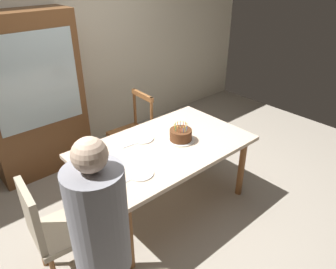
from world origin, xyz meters
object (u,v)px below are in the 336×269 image
(birthday_cake, at_px, (181,135))
(dining_table, at_px, (164,152))
(plate_near_celebrant, at_px, (141,174))
(china_cabinet, at_px, (33,97))
(person_celebrant, at_px, (102,246))
(plate_far_side, at_px, (143,139))
(chair_spindle_back, at_px, (133,134))
(chair_upholstered, at_px, (51,227))

(birthday_cake, bearing_deg, dining_table, 167.76)
(plate_near_celebrant, bearing_deg, china_cabinet, 95.94)
(dining_table, xyz_separation_m, person_celebrant, (-1.19, -0.84, 0.26))
(plate_far_side, bearing_deg, china_cabinet, 113.27)
(dining_table, xyz_separation_m, plate_near_celebrant, (-0.47, -0.23, 0.09))
(birthday_cake, distance_m, chair_spindle_back, 0.95)
(plate_far_side, relative_size, chair_spindle_back, 0.23)
(plate_far_side, height_order, chair_spindle_back, chair_spindle_back)
(plate_far_side, height_order, chair_upholstered, chair_upholstered)
(chair_spindle_back, relative_size, chair_upholstered, 1.00)
(birthday_cake, height_order, chair_upholstered, chair_upholstered)
(dining_table, distance_m, chair_upholstered, 1.25)
(dining_table, bearing_deg, plate_far_side, 109.94)
(dining_table, height_order, chair_upholstered, chair_upholstered)
(dining_table, xyz_separation_m, birthday_cake, (0.18, -0.04, 0.14))
(chair_upholstered, bearing_deg, dining_table, 3.98)
(plate_far_side, bearing_deg, person_celebrant, -135.84)
(dining_table, relative_size, china_cabinet, 0.89)
(plate_far_side, height_order, person_celebrant, person_celebrant)
(plate_far_side, bearing_deg, plate_near_celebrant, -129.22)
(plate_near_celebrant, bearing_deg, person_celebrant, -140.07)
(chair_upholstered, bearing_deg, person_celebrant, -86.49)
(china_cabinet, bearing_deg, person_celebrant, -102.65)
(dining_table, relative_size, plate_near_celebrant, 7.73)
(birthday_cake, bearing_deg, plate_near_celebrant, -163.41)
(chair_spindle_back, distance_m, china_cabinet, 1.23)
(birthday_cake, height_order, plate_near_celebrant, birthday_cake)
(plate_far_side, relative_size, china_cabinet, 0.12)
(chair_spindle_back, bearing_deg, china_cabinet, 140.16)
(dining_table, bearing_deg, china_cabinet, 112.78)
(chair_upholstered, relative_size, person_celebrant, 0.58)
(birthday_cake, height_order, chair_spindle_back, chair_spindle_back)
(birthday_cake, distance_m, plate_far_side, 0.39)
(dining_table, bearing_deg, chair_upholstered, -176.02)
(chair_upholstered, height_order, china_cabinet, china_cabinet)
(dining_table, xyz_separation_m, china_cabinet, (-0.65, 1.56, 0.29))
(chair_spindle_back, bearing_deg, plate_near_celebrant, -122.13)
(birthday_cake, relative_size, china_cabinet, 0.15)
(plate_near_celebrant, bearing_deg, chair_upholstered, 169.13)
(person_celebrant, relative_size, china_cabinet, 0.86)
(chair_upholstered, distance_m, person_celebrant, 0.85)
(plate_near_celebrant, height_order, person_celebrant, person_celebrant)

